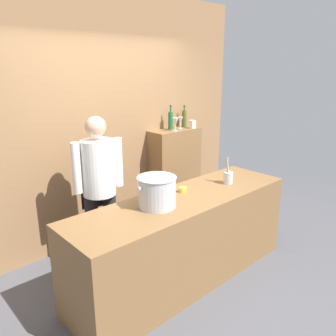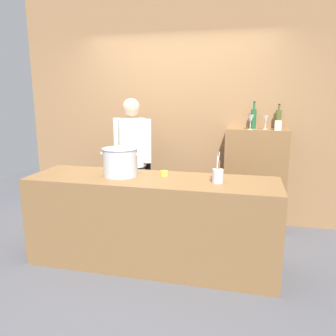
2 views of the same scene
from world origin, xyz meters
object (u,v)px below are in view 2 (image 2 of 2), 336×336
object	(u,v)px
utensil_crock	(218,175)
wine_bottle_olive	(278,119)
butter_jar	(164,173)
wine_bottle_green	(254,118)
wine_glass_tall	(251,119)
wine_glass_wide	(266,120)
spice_tin_cream	(278,125)
stockpot_large	(120,162)
chef	(133,156)

from	to	relation	value
utensil_crock	wine_bottle_olive	xyz separation A→B (m)	(0.61, 1.28, 0.44)
butter_jar	wine_bottle_green	size ratio (longest dim) A/B	0.23
wine_glass_tall	wine_glass_wide	distance (m)	0.20
butter_jar	spice_tin_cream	distance (m)	1.55
stockpot_large	wine_bottle_olive	xyz separation A→B (m)	(1.59, 1.23, 0.37)
wine_bottle_green	wine_glass_tall	world-z (taller)	wine_bottle_green
utensil_crock	spice_tin_cream	bearing A→B (deg)	61.81
butter_jar	wine_glass_tall	distance (m)	1.36
butter_jar	stockpot_large	bearing A→B (deg)	-167.19
wine_bottle_green	stockpot_large	bearing A→B (deg)	-137.11
wine_bottle_olive	wine_glass_tall	world-z (taller)	wine_bottle_olive
wine_glass_tall	butter_jar	bearing A→B (deg)	-130.41
wine_glass_wide	spice_tin_cream	bearing A→B (deg)	-34.36
butter_jar	wine_bottle_olive	distance (m)	1.69
wine_bottle_olive	utensil_crock	bearing A→B (deg)	-115.41
utensil_crock	wine_glass_wide	size ratio (longest dim) A/B	1.79
wine_bottle_olive	spice_tin_cream	size ratio (longest dim) A/B	2.67
stockpot_large	spice_tin_cream	bearing A→B (deg)	33.91
chef	wine_bottle_green	world-z (taller)	chef
utensil_crock	spice_tin_cream	xyz separation A→B (m)	(0.59, 1.11, 0.38)
stockpot_large	wine_glass_tall	bearing A→B (deg)	40.38
stockpot_large	wine_glass_tall	world-z (taller)	wine_glass_tall
chef	stockpot_large	bearing A→B (deg)	113.68
chef	wine_bottle_olive	distance (m)	1.84
wine_bottle_olive	butter_jar	bearing A→B (deg)	-135.66
butter_jar	wine_glass_tall	xyz separation A→B (m)	(0.83, 0.97, 0.49)
butter_jar	wine_bottle_olive	xyz separation A→B (m)	(1.16, 1.13, 0.48)
utensil_crock	wine_bottle_olive	world-z (taller)	wine_bottle_olive
butter_jar	spice_tin_cream	xyz separation A→B (m)	(1.14, 0.96, 0.42)
chef	spice_tin_cream	bearing A→B (deg)	-156.97
wine_bottle_green	wine_bottle_olive	distance (m)	0.30
wine_glass_tall	stockpot_large	bearing A→B (deg)	-139.62
wine_bottle_olive	wine_glass_wide	distance (m)	0.17
wine_bottle_green	spice_tin_cream	world-z (taller)	wine_bottle_green
wine_bottle_green	spice_tin_cream	xyz separation A→B (m)	(0.28, -0.14, -0.07)
chef	wine_glass_tall	size ratio (longest dim) A/B	9.32
wine_bottle_green	wine_bottle_olive	bearing A→B (deg)	5.47
stockpot_large	utensil_crock	world-z (taller)	utensil_crock
utensil_crock	wine_bottle_green	world-z (taller)	wine_bottle_green
chef	spice_tin_cream	distance (m)	1.78
butter_jar	wine_glass_wide	size ratio (longest dim) A/B	0.48
stockpot_large	wine_bottle_green	distance (m)	1.80
chef	wine_bottle_olive	bearing A→B (deg)	-151.66
stockpot_large	wine_bottle_olive	bearing A→B (deg)	37.74
butter_jar	chef	bearing A→B (deg)	130.82
chef	stockpot_large	distance (m)	0.78
stockpot_large	wine_glass_tall	xyz separation A→B (m)	(1.26, 1.07, 0.37)
wine_glass_tall	wine_glass_wide	bearing A→B (deg)	25.36
stockpot_large	wine_bottle_olive	distance (m)	2.04
wine_bottle_olive	stockpot_large	bearing A→B (deg)	-142.26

